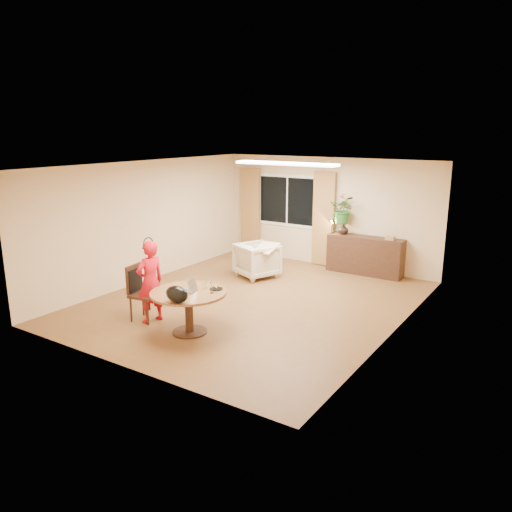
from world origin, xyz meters
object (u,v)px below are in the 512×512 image
at_px(child, 150,282).
at_px(sideboard, 365,255).
at_px(dining_table, 189,301).
at_px(dining_chair, 145,293).
at_px(armchair, 257,260).

relative_size(child, sideboard, 0.82).
xyz_separation_m(dining_table, dining_chair, (-1.00, 0.01, -0.06)).
relative_size(dining_table, child, 0.86).
distance_m(dining_chair, armchair, 3.29).
relative_size(dining_chair, armchair, 1.16).
bearing_deg(dining_chair, sideboard, 57.23).
bearing_deg(child, armchair, -169.11).
relative_size(dining_chair, sideboard, 0.56).
xyz_separation_m(dining_table, child, (-0.87, 0.03, 0.16)).
height_order(armchair, sideboard, sideboard).
height_order(dining_table, child, child).
xyz_separation_m(dining_chair, sideboard, (2.13, 4.82, -0.05)).
bearing_deg(child, sideboard, 169.33).
height_order(dining_table, sideboard, sideboard).
xyz_separation_m(armchair, sideboard, (1.94, 1.53, 0.05)).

